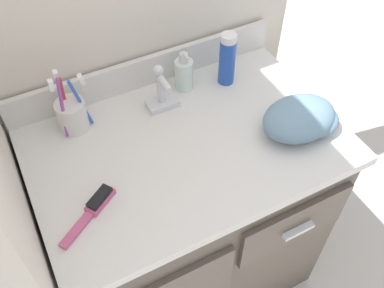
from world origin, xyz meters
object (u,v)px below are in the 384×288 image
object	(u,v)px
hairbrush	(94,207)
soap_dispenser	(184,74)
toothbrush_cup	(72,114)
shaving_cream_can	(227,59)
hand_towel	(303,119)

from	to	relation	value
hairbrush	soap_dispenser	bearing A→B (deg)	3.59
toothbrush_cup	hairbrush	bearing A→B (deg)	-98.34
toothbrush_cup	shaving_cream_can	bearing A→B (deg)	-2.96
shaving_cream_can	hairbrush	size ratio (longest dim) A/B	1.02
toothbrush_cup	shaving_cream_can	xyz separation A→B (m)	(0.47, -0.02, 0.03)
toothbrush_cup	shaving_cream_can	world-z (taller)	toothbrush_cup
toothbrush_cup	soap_dispenser	world-z (taller)	toothbrush_cup
soap_dispenser	shaving_cream_can	xyz separation A→B (m)	(0.13, -0.03, 0.03)
toothbrush_cup	hand_towel	bearing A→B (deg)	-28.61
hand_towel	soap_dispenser	bearing A→B (deg)	123.60
hairbrush	hand_towel	distance (m)	0.60
soap_dispenser	hairbrush	world-z (taller)	soap_dispenser
shaving_cream_can	hand_towel	distance (m)	0.29
toothbrush_cup	hand_towel	world-z (taller)	toothbrush_cup
soap_dispenser	shaving_cream_can	world-z (taller)	shaving_cream_can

